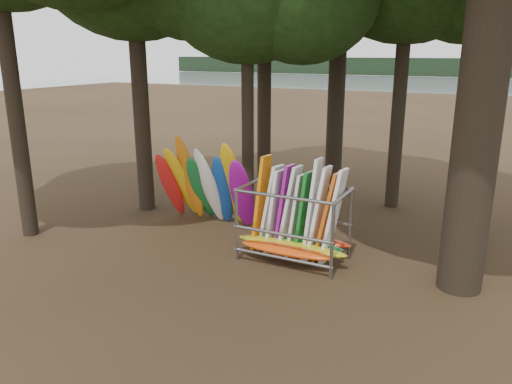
% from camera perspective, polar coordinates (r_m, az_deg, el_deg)
% --- Properties ---
extents(ground, '(120.00, 120.00, 0.00)m').
position_cam_1_polar(ground, '(13.75, -0.12, -7.53)').
color(ground, '#47331E').
rests_on(ground, ground).
extents(lake, '(160.00, 160.00, 0.00)m').
position_cam_1_polar(lake, '(71.66, 22.85, 10.22)').
color(lake, gray).
rests_on(lake, ground).
extents(far_shore, '(160.00, 4.00, 4.00)m').
position_cam_1_polar(far_shore, '(121.41, 25.09, 12.72)').
color(far_shore, black).
rests_on(far_shore, ground).
extents(kayak_row, '(3.40, 1.81, 3.09)m').
position_cam_1_polar(kayak_row, '(16.04, -5.63, 0.65)').
color(kayak_row, red).
rests_on(kayak_row, ground).
extents(storage_rack, '(3.16, 1.59, 2.79)m').
position_cam_1_polar(storage_rack, '(13.43, 4.37, -3.78)').
color(storage_rack, gray).
rests_on(storage_rack, ground).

